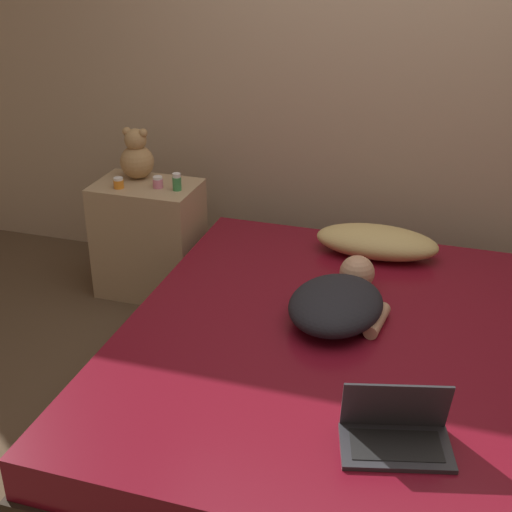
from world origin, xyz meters
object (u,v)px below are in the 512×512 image
at_px(bottle_green, 177,182).
at_px(laptop, 396,431).
at_px(teddy_bear, 137,156).
at_px(person_lying, 340,301).
at_px(pillow, 377,242).
at_px(bottle_orange, 119,183).
at_px(bottle_pink, 158,182).

bearing_deg(bottle_green, laptop, -45.83).
bearing_deg(teddy_bear, person_lying, -30.60).
xyz_separation_m(pillow, bottle_orange, (-1.37, -0.05, 0.18)).
xyz_separation_m(pillow, laptop, (0.27, -1.37, -0.02)).
distance_m(pillow, person_lying, 0.64).
height_order(person_lying, bottle_green, bottle_green).
height_order(laptop, bottle_green, bottle_green).
bearing_deg(laptop, pillow, 86.69).
bearing_deg(pillow, bottle_pink, 179.33).
distance_m(pillow, laptop, 1.39).
xyz_separation_m(bottle_pink, bottle_orange, (-0.20, -0.07, -0.00)).
xyz_separation_m(teddy_bear, bottle_pink, (0.17, -0.11, -0.09)).
relative_size(person_lying, bottle_orange, 11.28).
bearing_deg(pillow, teddy_bear, 174.89).
bearing_deg(pillow, person_lying, -95.18).
height_order(pillow, bottle_green, bottle_green).
bearing_deg(bottle_pink, teddy_bear, 147.59).
height_order(person_lying, laptop, laptop).
distance_m(laptop, bottle_green, 1.93).
height_order(pillow, bottle_pink, bottle_pink).
relative_size(pillow, person_lying, 0.93).
bearing_deg(bottle_pink, bottle_orange, -161.20).
bearing_deg(bottle_green, bottle_orange, -168.33).
bearing_deg(person_lying, teddy_bear, 155.56).
xyz_separation_m(laptop, teddy_bear, (-1.62, 1.49, 0.29)).
height_order(teddy_bear, bottle_orange, teddy_bear).
bearing_deg(bottle_orange, bottle_green, 11.67).
xyz_separation_m(pillow, bottle_green, (-1.06, 0.01, 0.19)).
relative_size(pillow, laptop, 1.52).
distance_m(laptop, bottle_pink, 2.01).
xyz_separation_m(person_lying, bottle_pink, (-1.12, 0.65, 0.17)).
bearing_deg(laptop, bottle_orange, 126.78).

